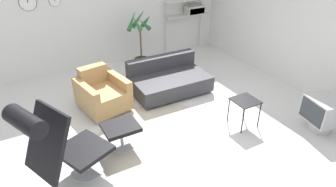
{
  "coord_description": "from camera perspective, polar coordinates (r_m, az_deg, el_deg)",
  "views": [
    {
      "loc": [
        -1.83,
        -3.58,
        2.94
      ],
      "look_at": [
        0.2,
        0.09,
        0.55
      ],
      "focal_mm": 32.0,
      "sensor_mm": 36.0,
      "label": 1
    }
  ],
  "objects": [
    {
      "name": "shelf_unit",
      "position": [
        7.81,
        4.77,
        16.42
      ],
      "size": [
        1.11,
        0.28,
        1.8
      ],
      "color": "#BCBCC1",
      "rests_on": "ground_plane"
    },
    {
      "name": "lounge_chair",
      "position": [
        3.75,
        -20.71,
        -8.39
      ],
      "size": [
        1.15,
        0.93,
        1.27
      ],
      "rotation": [
        0.0,
        0.0,
        -1.17
      ],
      "color": "#BCBCC1",
      "rests_on": "ground_plane"
    },
    {
      "name": "crt_television",
      "position": [
        5.38,
        27.44,
        -3.23
      ],
      "size": [
        0.58,
        0.62,
        0.57
      ],
      "rotation": [
        0.0,
        0.0,
        1.37
      ],
      "color": "#B7B7B7",
      "rests_on": "ground_plane"
    },
    {
      "name": "ground_plane",
      "position": [
        4.98,
        -1.56,
        -6.52
      ],
      "size": [
        12.0,
        12.0,
        0.0
      ],
      "primitive_type": "plane",
      "color": "silver"
    },
    {
      "name": "potted_plant",
      "position": [
        6.9,
        -5.22,
        9.21
      ],
      "size": [
        0.56,
        0.56,
        1.33
      ],
      "color": "#333338",
      "rests_on": "ground_plane"
    },
    {
      "name": "side_table",
      "position": [
        4.99,
        14.47,
        -1.8
      ],
      "size": [
        0.39,
        0.39,
        0.47
      ],
      "color": "black",
      "rests_on": "ground_plane"
    },
    {
      "name": "armchair_red",
      "position": [
        5.47,
        -12.42,
        -0.21
      ],
      "size": [
        0.88,
        0.95,
        0.74
      ],
      "rotation": [
        0.0,
        0.0,
        3.33
      ],
      "color": "silver",
      "rests_on": "ground_plane"
    },
    {
      "name": "ottoman",
      "position": [
        4.48,
        -8.95,
        -6.98
      ],
      "size": [
        0.51,
        0.44,
        0.39
      ],
      "color": "#BCBCC1",
      "rests_on": "ground_plane"
    },
    {
      "name": "wall_right",
      "position": [
        6.31,
        24.99,
        12.82
      ],
      "size": [
        0.06,
        12.0,
        2.8
      ],
      "color": "silver",
      "rests_on": "ground_plane"
    },
    {
      "name": "round_rug",
      "position": [
        4.73,
        -0.84,
        -8.76
      ],
      "size": [
        2.14,
        2.14,
        0.01
      ],
      "color": "#BCB29E",
      "rests_on": "ground_plane"
    },
    {
      "name": "couch_low",
      "position": [
        5.96,
        0.08,
        2.55
      ],
      "size": [
        1.49,
        0.97,
        0.63
      ],
      "rotation": [
        0.0,
        0.0,
        3.13
      ],
      "color": "black",
      "rests_on": "ground_plane"
    },
    {
      "name": "wall_back",
      "position": [
        6.98,
        -13.62,
        16.09
      ],
      "size": [
        12.0,
        0.09,
        2.8
      ],
      "color": "silver",
      "rests_on": "ground_plane"
    }
  ]
}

